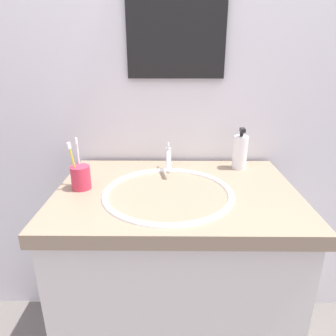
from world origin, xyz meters
TOP-DOWN VIEW (x-y plane):
  - tiled_wall_back at (0.00, 0.37)m, footprint 2.12×0.04m
  - vanity_counter at (0.00, 0.00)m, footprint 0.92×0.65m
  - sink_basin at (-0.03, -0.04)m, footprint 0.49×0.49m
  - faucet at (-0.03, 0.18)m, footprint 0.02×0.16m
  - toothbrush_cup at (-0.36, 0.00)m, footprint 0.07×0.07m
  - toothbrush_yellow at (-0.38, -0.01)m, footprint 0.03×0.03m
  - toothbrush_white at (-0.37, 0.03)m, footprint 0.02×0.02m
  - soap_dispenser at (0.29, 0.23)m, footprint 0.06×0.06m
  - wall_mirror at (0.00, 0.34)m, footprint 0.42×0.02m

SIDE VIEW (x-z plane):
  - vanity_counter at x=0.00m, z-range 0.00..0.90m
  - sink_basin at x=-0.03m, z-range 0.80..0.92m
  - toothbrush_cup at x=-0.36m, z-range 0.90..0.99m
  - faucet at x=-0.03m, z-range 0.90..1.01m
  - soap_dispenser at x=0.29m, z-range 0.88..1.07m
  - toothbrush_yellow at x=-0.38m, z-range 0.92..1.10m
  - toothbrush_white at x=-0.37m, z-range 0.92..1.10m
  - tiled_wall_back at x=0.00m, z-range 0.00..2.40m
  - wall_mirror at x=0.00m, z-range 1.28..1.78m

